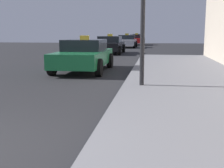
{
  "coord_description": "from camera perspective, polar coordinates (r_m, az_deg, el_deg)",
  "views": [
    {
      "loc": [
        2.86,
        -3.04,
        1.57
      ],
      "look_at": [
        1.95,
        3.19,
        0.46
      ],
      "focal_mm": 47.42,
      "sensor_mm": 36.0,
      "label": 1
    }
  ],
  "objects": [
    {
      "name": "car_green",
      "position": [
        12.05,
        -5.44,
        5.56
      ],
      "size": [
        1.96,
        4.15,
        1.43
      ],
      "rotation": [
        0.0,
        0.0,
        3.14
      ],
      "color": "#196638",
      "rests_on": "ground_plane"
    },
    {
      "name": "car_black",
      "position": [
        21.95,
        -0.45,
        7.58
      ],
      "size": [
        1.99,
        4.23,
        1.43
      ],
      "rotation": [
        0.0,
        0.0,
        3.14
      ],
      "color": "black",
      "rests_on": "ground_plane"
    },
    {
      "name": "car_silver",
      "position": [
        30.54,
        2.85,
        8.24
      ],
      "size": [
        2.0,
        4.03,
        1.43
      ],
      "rotation": [
        0.0,
        0.0,
        3.14
      ],
      "color": "#B7B7BF",
      "rests_on": "ground_plane"
    },
    {
      "name": "car_red",
      "position": [
        36.89,
        4.74,
        8.52
      ],
      "size": [
        1.93,
        4.16,
        1.43
      ],
      "rotation": [
        0.0,
        0.0,
        3.14
      ],
      "color": "red",
      "rests_on": "ground_plane"
    },
    {
      "name": "car_blue",
      "position": [
        46.74,
        5.05,
        8.82
      ],
      "size": [
        2.03,
        4.47,
        1.27
      ],
      "rotation": [
        0.0,
        0.0,
        3.14
      ],
      "color": "#233899",
      "rests_on": "ground_plane"
    }
  ]
}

